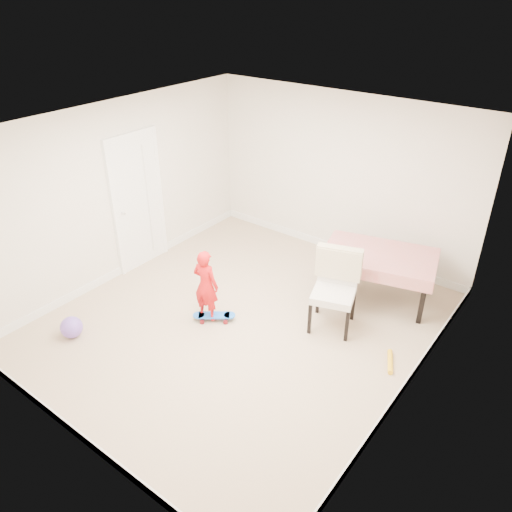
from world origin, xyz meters
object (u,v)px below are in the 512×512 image
Objects in this scene: skateboard at (214,317)px; dining_chair at (334,292)px; dining_table at (377,276)px; balloon at (72,327)px; child at (206,287)px.

dining_chair is at bearing -4.57° from skateboard.
skateboard is at bearing -143.57° from dining_table.
dining_chair is at bearing 40.82° from balloon.
balloon is (-2.53, -2.19, -0.39)m from dining_chair.
child is at bearing -166.39° from dining_chair.
skateboard is at bearing -165.61° from dining_chair.
dining_chair reaches higher than dining_table.
dining_chair is 3.37m from balloon.
skateboard is 1.82m from balloon.
child reaches higher than skateboard.
dining_chair is 1.87× the size of skateboard.
dining_chair is 3.80× the size of balloon.
dining_table is 1.01m from dining_chair.
dining_chair is 1.06× the size of child.
balloon is (-1.22, -1.35, 0.10)m from skateboard.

